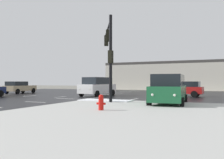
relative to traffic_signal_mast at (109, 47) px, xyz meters
The scene contains 12 objects.
ground_plane 7.66m from the traffic_signal_mast, 144.20° to the left, with size 120.00×120.00×0.00m, color slate.
road_asphalt 7.66m from the traffic_signal_mast, 144.20° to the left, with size 44.00×44.00×0.02m, color black.
sidewalk_corner 11.52m from the traffic_signal_mast, 50.45° to the right, with size 18.00×18.00×0.14m, color #B2B2AD.
snow_strip_curbside 4.10m from the traffic_signal_mast, 121.14° to the right, with size 4.00×1.60×0.06m, color white.
lane_markings 6.26m from the traffic_signal_mast, 149.34° to the left, with size 36.15×36.15×0.01m.
traffic_signal_mast is the anchor object (origin of this frame).
fire_hydrant 7.26m from the traffic_signal_mast, 69.41° to the right, with size 0.48×0.26×0.79m.
strip_building_background 31.83m from the traffic_signal_mast, 94.06° to the left, with size 22.19×8.00×5.39m.
sedan_tan 18.69m from the traffic_signal_mast, 155.13° to the left, with size 2.23×4.62×1.58m.
suv_green 5.68m from the traffic_signal_mast, ahead, with size 2.39×4.92×2.03m.
sedan_red 10.62m from the traffic_signal_mast, 65.10° to the left, with size 4.63×2.27×1.58m.
suv_white 8.56m from the traffic_signal_mast, 123.42° to the left, with size 2.56×4.98×2.03m.
Camera 1 is at (12.79, -20.56, 1.59)m, focal length 38.68 mm.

